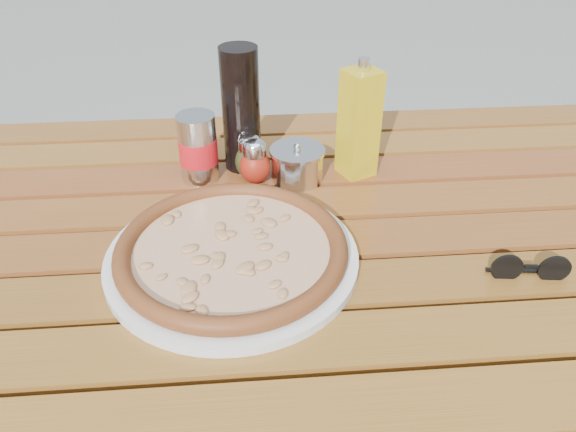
{
  "coord_description": "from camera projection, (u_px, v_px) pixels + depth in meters",
  "views": [
    {
      "loc": [
        -0.06,
        -0.67,
        1.26
      ],
      "look_at": [
        0.0,
        0.02,
        0.78
      ],
      "focal_mm": 35.0,
      "sensor_mm": 36.0,
      "label": 1
    }
  ],
  "objects": [
    {
      "name": "table",
      "position": [
        289.0,
        278.0,
        0.89
      ],
      "size": [
        1.4,
        0.9,
        0.75
      ],
      "color": "#391B0D",
      "rests_on": "ground"
    },
    {
      "name": "dark_bottle",
      "position": [
        241.0,
        110.0,
        0.97
      ],
      "size": [
        0.08,
        0.08,
        0.22
      ],
      "primitive_type": "cylinder",
      "rotation": [
        0.0,
        0.0,
        0.34
      ],
      "color": "black",
      "rests_on": "table"
    },
    {
      "name": "parmesan_tin",
      "position": [
        297.0,
        164.0,
        0.98
      ],
      "size": [
        0.1,
        0.1,
        0.07
      ],
      "rotation": [
        0.0,
        0.0,
        0.02
      ],
      "color": "silver",
      "rests_on": "table"
    },
    {
      "name": "oregano_shaker",
      "position": [
        250.0,
        157.0,
        0.98
      ],
      "size": [
        0.06,
        0.06,
        0.08
      ],
      "rotation": [
        0.0,
        0.0,
        0.22
      ],
      "color": "#373C18",
      "rests_on": "table"
    },
    {
      "name": "olive_oil_cruet",
      "position": [
        359.0,
        123.0,
        0.96
      ],
      "size": [
        0.07,
        0.07,
        0.21
      ],
      "rotation": [
        0.0,
        0.0,
        0.43
      ],
      "color": "gold",
      "rests_on": "table"
    },
    {
      "name": "pizza",
      "position": [
        232.0,
        249.0,
        0.79
      ],
      "size": [
        0.42,
        0.42,
        0.03
      ],
      "rotation": [
        0.0,
        0.0,
        -0.35
      ],
      "color": "beige",
      "rests_on": "plate"
    },
    {
      "name": "soda_can",
      "position": [
        198.0,
        148.0,
        0.96
      ],
      "size": [
        0.08,
        0.08,
        0.12
      ],
      "rotation": [
        0.0,
        0.0,
        0.2
      ],
      "color": "silver",
      "rests_on": "table"
    },
    {
      "name": "sunglasses",
      "position": [
        530.0,
        269.0,
        0.77
      ],
      "size": [
        0.11,
        0.03,
        0.04
      ],
      "rotation": [
        0.0,
        0.0,
        -0.12
      ],
      "color": "black",
      "rests_on": "table"
    },
    {
      "name": "plate",
      "position": [
        232.0,
        257.0,
        0.8
      ],
      "size": [
        0.46,
        0.46,
        0.01
      ],
      "primitive_type": "cylinder",
      "rotation": [
        0.0,
        0.0,
        -0.37
      ],
      "color": "silver",
      "rests_on": "table"
    },
    {
      "name": "pepper_shaker",
      "position": [
        255.0,
        162.0,
        0.97
      ],
      "size": [
        0.07,
        0.07,
        0.08
      ],
      "rotation": [
        0.0,
        0.0,
        -0.42
      ],
      "color": "#A32312",
      "rests_on": "table"
    }
  ]
}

